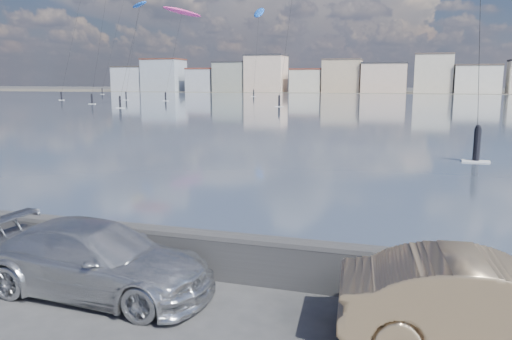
{
  "coord_description": "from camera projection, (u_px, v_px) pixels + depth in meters",
  "views": [
    {
      "loc": [
        4.38,
        -6.85,
        4.22
      ],
      "look_at": [
        1.0,
        4.0,
        2.2
      ],
      "focal_mm": 35.0,
      "sensor_mm": 36.0,
      "label": 1
    }
  ],
  "objects": [
    {
      "name": "ground",
      "position": [
        130.0,
        334.0,
        8.46
      ],
      "size": [
        700.0,
        700.0,
        0.0
      ],
      "primitive_type": "plane",
      "color": "#333335",
      "rests_on": "ground"
    },
    {
      "name": "bay_water",
      "position": [
        388.0,
        104.0,
        94.47
      ],
      "size": [
        500.0,
        177.0,
        0.0
      ],
      "primitive_type": "cube",
      "color": "#38475F",
      "rests_on": "ground"
    },
    {
      "name": "far_shore_strip",
      "position": [
        401.0,
        92.0,
        196.45
      ],
      "size": [
        500.0,
        60.0,
        0.0
      ],
      "primitive_type": "cube",
      "color": "#4C473D",
      "rests_on": "ground"
    },
    {
      "name": "seawall",
      "position": [
        195.0,
        250.0,
        10.9
      ],
      "size": [
        400.0,
        0.36,
        1.08
      ],
      "color": "#28282B",
      "rests_on": "ground"
    },
    {
      "name": "far_buildings",
      "position": [
        405.0,
        76.0,
        181.85
      ],
      "size": [
        240.79,
        13.26,
        14.6
      ],
      "color": "#B2B7C6",
      "rests_on": "ground"
    },
    {
      "name": "car_silver",
      "position": [
        96.0,
        259.0,
        9.99
      ],
      "size": [
        4.99,
        2.19,
        1.43
      ],
      "primitive_type": "imported",
      "rotation": [
        0.0,
        0.0,
        1.53
      ],
      "color": "silver",
      "rests_on": "ground"
    },
    {
      "name": "car_champagne",
      "position": [
        487.0,
        304.0,
        7.85
      ],
      "size": [
        4.77,
        2.09,
        1.52
      ],
      "primitive_type": "imported",
      "rotation": [
        0.0,
        0.0,
        1.68
      ],
      "color": "tan",
      "rests_on": "ground"
    },
    {
      "name": "kitesurfer_2",
      "position": [
        259.0,
        13.0,
        144.26
      ],
      "size": [
        5.11,
        14.04,
        26.58
      ],
      "color": "blue",
      "rests_on": "ground"
    },
    {
      "name": "kitesurfer_3",
      "position": [
        182.0,
        13.0,
        118.09
      ],
      "size": [
        8.74,
        18.14,
        21.86
      ],
      "color": "#E5338C",
      "rests_on": "ground"
    },
    {
      "name": "kitesurfer_4",
      "position": [
        139.0,
        6.0,
        116.21
      ],
      "size": [
        8.48,
        11.49,
        22.96
      ],
      "color": "blue",
      "rests_on": "ground"
    }
  ]
}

